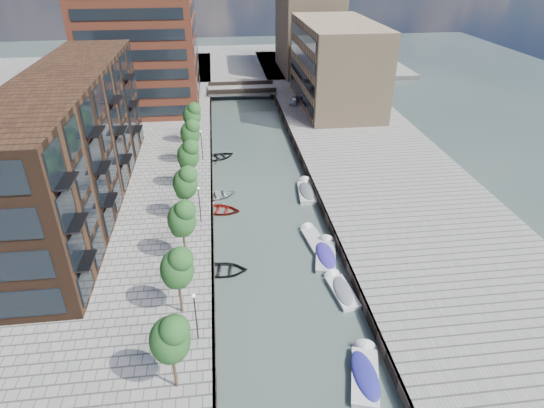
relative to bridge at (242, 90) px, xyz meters
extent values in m
plane|color=#38473F|center=(0.00, -32.00, -1.39)|extent=(300.00, 300.00, 0.00)
cube|color=gray|center=(16.00, -32.00, -0.89)|extent=(20.00, 140.00, 1.00)
cube|color=#332823|center=(-6.10, -32.00, -0.89)|extent=(0.25, 140.00, 1.00)
cube|color=#332823|center=(6.10, -32.00, -0.89)|extent=(0.25, 140.00, 1.00)
cube|color=gray|center=(0.00, 28.00, -0.89)|extent=(80.00, 40.00, 1.00)
cube|color=#321E13|center=(-20.00, -42.00, 6.61)|extent=(8.00, 38.00, 14.00)
cube|color=brown|center=(-17.00, -7.00, 14.61)|extent=(18.00, 18.00, 30.00)
cube|color=tan|center=(16.00, -10.00, 6.61)|extent=(12.00, 25.00, 14.00)
cube|color=tan|center=(16.00, 16.00, 7.61)|extent=(12.00, 20.00, 16.00)
cube|color=gray|center=(0.00, 0.00, -0.09)|extent=(13.00, 6.00, 0.60)
cube|color=#332823|center=(0.00, -2.80, 0.51)|extent=(13.00, 0.40, 0.80)
cube|color=#332823|center=(0.00, 2.80, 0.51)|extent=(13.00, 0.40, 0.80)
cylinder|color=#382619|center=(-8.50, -68.00, 1.21)|extent=(0.20, 0.20, 3.20)
ellipsoid|color=#1E501F|center=(-8.50, -68.00, 3.93)|extent=(2.50, 2.50, 3.25)
cylinder|color=#382619|center=(-8.50, -61.00, 1.21)|extent=(0.20, 0.20, 3.20)
ellipsoid|color=#1E501F|center=(-8.50, -61.00, 3.93)|extent=(2.50, 2.50, 3.25)
cylinder|color=#382619|center=(-8.50, -54.00, 1.21)|extent=(0.20, 0.20, 3.20)
ellipsoid|color=#1E501F|center=(-8.50, -54.00, 3.93)|extent=(2.50, 2.50, 3.25)
cylinder|color=#382619|center=(-8.50, -47.00, 1.21)|extent=(0.20, 0.20, 3.20)
ellipsoid|color=#1E501F|center=(-8.50, -47.00, 3.93)|extent=(2.50, 2.50, 3.25)
cylinder|color=#382619|center=(-8.50, -40.00, 1.21)|extent=(0.20, 0.20, 3.20)
ellipsoid|color=#1E501F|center=(-8.50, -40.00, 3.93)|extent=(2.50, 2.50, 3.25)
cylinder|color=#382619|center=(-8.50, -33.00, 1.21)|extent=(0.20, 0.20, 3.20)
ellipsoid|color=#1E501F|center=(-8.50, -33.00, 3.93)|extent=(2.50, 2.50, 3.25)
cylinder|color=#382619|center=(-8.50, -26.00, 1.21)|extent=(0.20, 0.20, 3.20)
ellipsoid|color=#1E501F|center=(-8.50, -26.00, 3.93)|extent=(2.50, 2.50, 3.25)
cylinder|color=black|center=(-7.20, -64.00, 1.61)|extent=(0.10, 0.10, 4.00)
sphere|color=#FFF2CC|center=(-7.20, -64.00, 3.61)|extent=(0.24, 0.24, 0.24)
cylinder|color=black|center=(-7.20, -48.00, 1.61)|extent=(0.10, 0.10, 4.00)
sphere|color=#FFF2CC|center=(-7.20, -48.00, 3.61)|extent=(0.24, 0.24, 0.24)
cylinder|color=black|center=(-7.20, -32.00, 1.61)|extent=(0.10, 0.10, 4.00)
sphere|color=#FFF2CC|center=(-7.20, -32.00, 3.61)|extent=(0.24, 0.24, 0.24)
imported|color=black|center=(-5.23, -55.26, -1.39)|extent=(4.95, 3.80, 0.95)
imported|color=maroon|center=(-5.23, -44.35, -1.39)|extent=(5.30, 4.41, 0.95)
imported|color=#B3B3B1|center=(-5.30, -40.89, -1.39)|extent=(5.05, 4.28, 0.89)
imported|color=black|center=(-5.01, -29.55, -1.39)|extent=(5.38, 4.72, 0.93)
cube|color=silver|center=(4.10, -68.26, -1.34)|extent=(3.00, 5.02, 0.67)
cube|color=silver|center=(4.10, -68.26, -0.98)|extent=(3.11, 5.14, 0.10)
cone|color=silver|center=(4.76, -65.99, -1.29)|extent=(1.93, 1.38, 1.75)
ellipsoid|color=navy|center=(4.10, -68.26, -0.93)|extent=(2.78, 4.60, 0.57)
cube|color=white|center=(4.83, -59.52, -1.35)|extent=(2.12, 4.36, 0.59)
cube|color=white|center=(4.83, -59.52, -1.03)|extent=(2.21, 4.46, 0.09)
cone|color=white|center=(4.53, -57.46, -1.30)|extent=(1.65, 1.03, 1.54)
ellipsoid|color=slate|center=(4.83, -59.52, -0.98)|extent=(1.98, 3.98, 0.51)
cube|color=silver|center=(4.05, -51.52, -1.35)|extent=(2.08, 4.31, 0.59)
cube|color=silver|center=(4.05, -51.52, -1.03)|extent=(2.17, 4.41, 0.09)
cone|color=silver|center=(3.77, -49.47, -1.30)|extent=(1.63, 1.01, 1.53)
cube|color=#BAB9B8|center=(4.52, -54.42, -1.34)|extent=(2.77, 4.98, 0.67)
cube|color=#BAB9B8|center=(4.52, -54.42, -0.98)|extent=(2.87, 5.10, 0.10)
cone|color=#BAB9B8|center=(5.05, -52.13, -1.29)|extent=(1.91, 1.29, 1.74)
ellipsoid|color=#30219B|center=(4.52, -54.42, -0.93)|extent=(2.58, 4.56, 0.57)
cube|color=beige|center=(5.14, -41.55, -1.34)|extent=(2.32, 5.13, 0.70)
cube|color=beige|center=(5.14, -41.55, -0.96)|extent=(2.41, 5.24, 0.11)
cone|color=beige|center=(5.39, -39.08, -1.28)|extent=(1.92, 1.15, 1.84)
ellipsoid|color=#53545A|center=(5.14, -41.55, -0.90)|extent=(2.17, 4.69, 0.61)
imported|color=silver|center=(8.92, -8.97, 0.23)|extent=(2.59, 3.95, 1.25)
camera|label=1|loc=(-4.75, -88.41, 24.49)|focal=30.00mm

